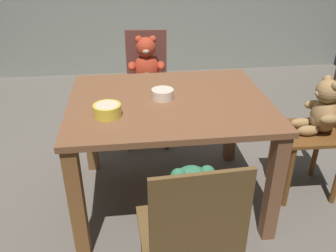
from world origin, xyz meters
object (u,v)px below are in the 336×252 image
at_px(porridge_bowl_cream_center, 163,94).
at_px(teddy_chair_far_center, 147,74).
at_px(teddy_chair_near_right, 321,118).
at_px(porridge_bowl_yellow_near_left, 107,110).
at_px(dining_table, 169,119).
at_px(teddy_chair_near_front, 190,224).

bearing_deg(porridge_bowl_cream_center, teddy_chair_far_center, 92.99).
xyz_separation_m(teddy_chair_near_right, porridge_bowl_yellow_near_left, (-1.31, -0.15, 0.20)).
bearing_deg(dining_table, teddy_chair_near_right, -1.40).
bearing_deg(teddy_chair_far_center, porridge_bowl_cream_center, 6.83).
distance_m(dining_table, porridge_bowl_yellow_near_left, 0.42).
distance_m(teddy_chair_near_front, teddy_chair_far_center, 1.69).
relative_size(teddy_chair_near_front, porridge_bowl_yellow_near_left, 6.16).
bearing_deg(porridge_bowl_cream_center, porridge_bowl_yellow_near_left, -148.45).
relative_size(dining_table, teddy_chair_near_front, 1.28).
height_order(dining_table, teddy_chair_far_center, teddy_chair_far_center).
height_order(teddy_chair_near_front, porridge_bowl_yellow_near_left, teddy_chair_near_front).
bearing_deg(teddy_chair_near_right, teddy_chair_far_center, -38.08).
relative_size(teddy_chair_near_front, porridge_bowl_cream_center, 7.01).
bearing_deg(teddy_chair_far_center, dining_table, 9.18).
height_order(teddy_chair_far_center, porridge_bowl_cream_center, teddy_chair_far_center).
distance_m(dining_table, teddy_chair_far_center, 0.84).
relative_size(teddy_chair_near_right, porridge_bowl_yellow_near_left, 6.08).
bearing_deg(porridge_bowl_cream_center, dining_table, -29.35).
bearing_deg(teddy_chair_far_center, porridge_bowl_yellow_near_left, -11.05).
height_order(dining_table, teddy_chair_near_front, teddy_chair_near_front).
distance_m(teddy_chair_near_right, teddy_chair_far_center, 1.35).
bearing_deg(dining_table, teddy_chair_near_front, -91.50).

